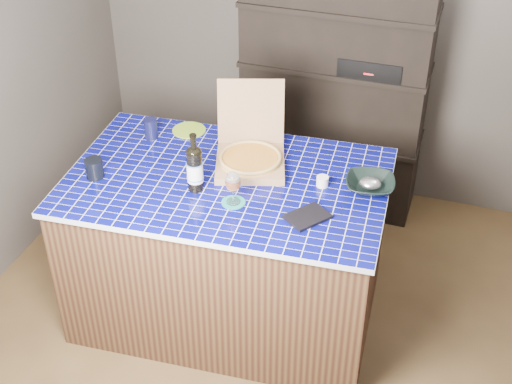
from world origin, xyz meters
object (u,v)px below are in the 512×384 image
(pizza_box, at_px, (250,156))
(kitchen_island, at_px, (229,247))
(dvd_case, at_px, (308,217))
(wine_glass, at_px, (233,182))
(bowl, at_px, (370,185))
(mead_bottle, at_px, (195,168))

(pizza_box, bearing_deg, kitchen_island, -130.25)
(kitchen_island, bearing_deg, dvd_case, -25.63)
(pizza_box, xyz_separation_m, wine_glass, (0.04, -0.36, 0.07))
(bowl, bearing_deg, kitchen_island, -169.04)
(pizza_box, xyz_separation_m, dvd_case, (0.42, -0.37, -0.05))
(mead_bottle, bearing_deg, bowl, 18.17)
(dvd_case, bearing_deg, bowl, 91.39)
(kitchen_island, distance_m, wine_glass, 0.63)
(wine_glass, bearing_deg, bowl, 28.03)
(kitchen_island, relative_size, bowl, 6.96)
(mead_bottle, distance_m, wine_glass, 0.23)
(kitchen_island, bearing_deg, mead_bottle, -134.74)
(kitchen_island, bearing_deg, bowl, 7.01)
(mead_bottle, height_order, bowl, mead_bottle)
(mead_bottle, relative_size, bowl, 1.29)
(bowl, bearing_deg, pizza_box, 177.26)
(mead_bottle, bearing_deg, wine_glass, -13.40)
(pizza_box, height_order, dvd_case, pizza_box)
(mead_bottle, xyz_separation_m, bowl, (0.85, 0.28, -0.10))
(dvd_case, height_order, bowl, bowl)
(mead_bottle, distance_m, bowl, 0.90)
(dvd_case, bearing_deg, kitchen_island, -164.93)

